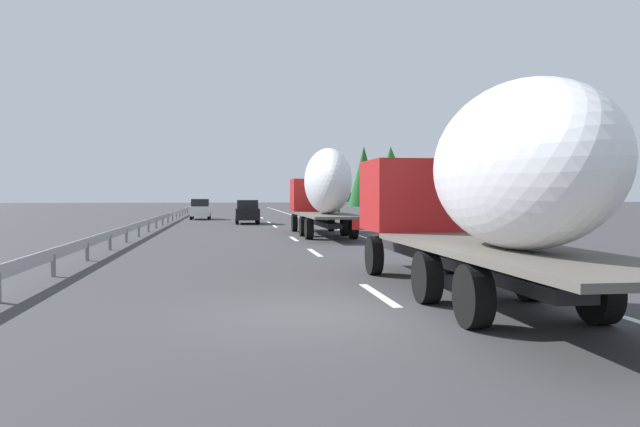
% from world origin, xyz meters
% --- Properties ---
extents(ground_plane, '(260.00, 260.00, 0.00)m').
position_xyz_m(ground_plane, '(40.00, 0.00, 0.00)').
color(ground_plane, '#38383A').
extents(lane_stripe_0, '(3.20, 0.20, 0.01)m').
position_xyz_m(lane_stripe_0, '(2.00, -1.80, 0.00)').
color(lane_stripe_0, white).
rests_on(lane_stripe_0, ground_plane).
extents(lane_stripe_1, '(3.20, 0.20, 0.01)m').
position_xyz_m(lane_stripe_1, '(12.11, -1.80, 0.00)').
color(lane_stripe_1, white).
rests_on(lane_stripe_1, ground_plane).
extents(lane_stripe_2, '(3.20, 0.20, 0.01)m').
position_xyz_m(lane_stripe_2, '(19.60, -1.80, 0.00)').
color(lane_stripe_2, white).
rests_on(lane_stripe_2, ground_plane).
extents(lane_stripe_3, '(3.20, 0.20, 0.01)m').
position_xyz_m(lane_stripe_3, '(32.14, -1.80, 0.00)').
color(lane_stripe_3, white).
rests_on(lane_stripe_3, ground_plane).
extents(lane_stripe_4, '(3.20, 0.20, 0.01)m').
position_xyz_m(lane_stripe_4, '(38.09, -1.80, 0.00)').
color(lane_stripe_4, white).
rests_on(lane_stripe_4, ground_plane).
extents(lane_stripe_5, '(3.20, 0.20, 0.01)m').
position_xyz_m(lane_stripe_5, '(48.53, -1.80, 0.00)').
color(lane_stripe_5, white).
rests_on(lane_stripe_5, ground_plane).
extents(edge_line_right, '(110.00, 0.20, 0.01)m').
position_xyz_m(edge_line_right, '(45.00, -5.50, 0.00)').
color(edge_line_right, white).
rests_on(edge_line_right, ground_plane).
extents(truck_lead, '(12.25, 2.55, 4.53)m').
position_xyz_m(truck_lead, '(21.51, -3.60, 2.55)').
color(truck_lead, '#B21919').
rests_on(truck_lead, ground_plane).
extents(truck_trailing, '(12.78, 2.55, 4.16)m').
position_xyz_m(truck_trailing, '(0.70, -3.60, 2.36)').
color(truck_trailing, '#B21919').
rests_on(truck_trailing, ground_plane).
extents(car_black_suv, '(4.11, 1.75, 1.79)m').
position_xyz_m(car_black_suv, '(36.42, -0.04, 0.91)').
color(car_black_suv, black).
rests_on(car_black_suv, ground_plane).
extents(car_white_van, '(4.13, 1.74, 1.81)m').
position_xyz_m(car_white_van, '(45.70, 3.79, 0.92)').
color(car_white_van, white).
rests_on(car_white_van, ground_plane).
extents(road_sign, '(0.10, 0.90, 3.16)m').
position_xyz_m(road_sign, '(38.93, -6.70, 2.18)').
color(road_sign, gray).
rests_on(road_sign, ground_plane).
extents(tree_0, '(3.28, 3.28, 6.78)m').
position_xyz_m(tree_0, '(55.68, -10.42, 4.09)').
color(tree_0, '#472D19').
rests_on(tree_0, ground_plane).
extents(tree_1, '(3.69, 3.69, 5.89)m').
position_xyz_m(tree_1, '(35.99, -11.00, 3.59)').
color(tree_1, '#472D19').
rests_on(tree_1, ground_plane).
extents(tree_2, '(2.68, 2.68, 6.23)m').
position_xyz_m(tree_2, '(40.27, -9.83, 3.71)').
color(tree_2, '#472D19').
rests_on(tree_2, ground_plane).
extents(guardrail_median, '(94.00, 0.10, 0.76)m').
position_xyz_m(guardrail_median, '(43.00, 6.00, 0.58)').
color(guardrail_median, '#9EA0A5').
rests_on(guardrail_median, ground_plane).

